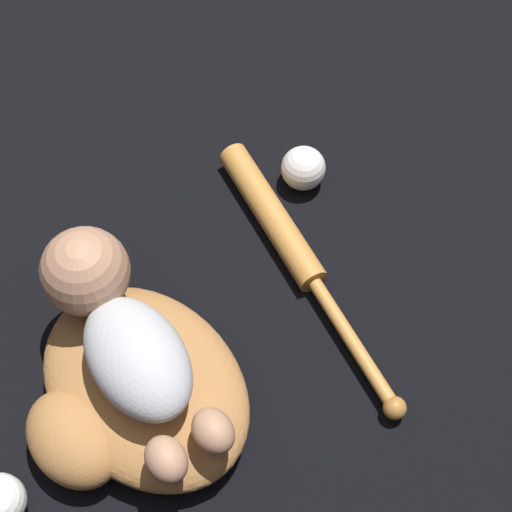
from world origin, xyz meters
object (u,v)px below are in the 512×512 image
baseball_glove (133,393)px  baseball (303,168)px  baby_figure (118,326)px  baseball_bat (287,240)px

baseball_glove → baseball: baseball_glove is taller
baseball_glove → baseball: 0.43m
baby_figure → baseball_bat: size_ratio=0.72×
baby_figure → baseball_bat: bearing=-71.3°
baseball_glove → baby_figure: baby_figure is taller
baseball_glove → baseball_bat: (0.15, -0.29, -0.02)m
baby_figure → baseball_bat: (0.09, -0.28, -0.11)m
baseball_bat → baseball: (0.10, -0.07, 0.01)m
baby_figure → baseball: baby_figure is taller
baseball_glove → baseball_bat: 0.32m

